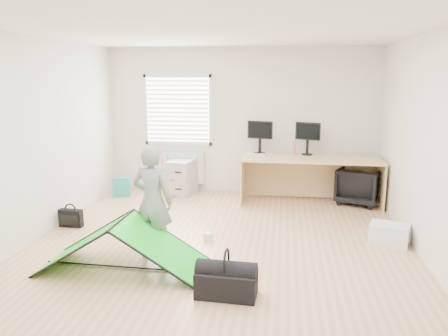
# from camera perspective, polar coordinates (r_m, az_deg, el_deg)

# --- Properties ---
(ground) EXTENTS (5.50, 5.50, 0.00)m
(ground) POSITION_cam_1_polar(r_m,az_deg,el_deg) (5.84, -0.55, -9.98)
(ground) COLOR tan
(ground) RESTS_ON ground
(back_wall) EXTENTS (5.00, 0.02, 2.70)m
(back_wall) POSITION_cam_1_polar(r_m,az_deg,el_deg) (8.19, 2.28, 6.12)
(back_wall) COLOR silver
(back_wall) RESTS_ON ground
(window) EXTENTS (1.20, 0.06, 1.20)m
(window) POSITION_cam_1_polar(r_m,az_deg,el_deg) (8.33, -6.04, 7.54)
(window) COLOR silver
(window) RESTS_ON back_wall
(radiator) EXTENTS (1.00, 0.12, 0.60)m
(radiator) POSITION_cam_1_polar(r_m,az_deg,el_deg) (8.45, -5.94, 0.07)
(radiator) COLOR silver
(radiator) RESTS_ON back_wall
(desk) EXTENTS (2.37, 0.79, 0.81)m
(desk) POSITION_cam_1_polar(r_m,az_deg,el_deg) (7.66, 11.22, -1.71)
(desk) COLOR tan
(desk) RESTS_ON ground
(filing_cabinet) EXTENTS (0.53, 0.63, 0.65)m
(filing_cabinet) POSITION_cam_1_polar(r_m,az_deg,el_deg) (8.21, -5.48, -1.18)
(filing_cabinet) COLOR #AEB1B3
(filing_cabinet) RESTS_ON ground
(monitor_left) EXTENTS (0.46, 0.20, 0.43)m
(monitor_left) POSITION_cam_1_polar(r_m,az_deg,el_deg) (7.86, 4.71, 3.43)
(monitor_left) COLOR black
(monitor_left) RESTS_ON desk
(monitor_right) EXTENTS (0.45, 0.25, 0.43)m
(monitor_right) POSITION_cam_1_polar(r_m,az_deg,el_deg) (7.86, 10.83, 3.23)
(monitor_right) COLOR black
(monitor_right) RESTS_ON desk
(keyboard) EXTENTS (0.45, 0.31, 0.02)m
(keyboard) POSITION_cam_1_polar(r_m,az_deg,el_deg) (7.80, 4.13, 1.84)
(keyboard) COLOR beige
(keyboard) RESTS_ON desk
(thermos) EXTENTS (0.08, 0.08, 0.26)m
(thermos) POSITION_cam_1_polar(r_m,az_deg,el_deg) (7.87, 9.07, 2.68)
(thermos) COLOR #BE6A7E
(thermos) RESTS_ON desk
(office_chair) EXTENTS (0.90, 0.91, 0.64)m
(office_chair) POSITION_cam_1_polar(r_m,az_deg,el_deg) (7.90, 17.24, -2.23)
(office_chair) COLOR black
(office_chair) RESTS_ON ground
(person) EXTENTS (0.55, 0.40, 1.39)m
(person) POSITION_cam_1_polar(r_m,az_deg,el_deg) (5.36, -9.31, -4.30)
(person) COLOR gray
(person) RESTS_ON ground
(kite) EXTENTS (1.90, 0.87, 0.58)m
(kite) POSITION_cam_1_polar(r_m,az_deg,el_deg) (5.19, -13.14, -9.68)
(kite) COLOR #12C31F
(kite) RESTS_ON ground
(storage_crate) EXTENTS (0.57, 0.48, 0.27)m
(storage_crate) POSITION_cam_1_polar(r_m,az_deg,el_deg) (6.20, 20.76, -8.09)
(storage_crate) COLOR white
(storage_crate) RESTS_ON ground
(tote_bag) EXTENTS (0.31, 0.17, 0.36)m
(tote_bag) POSITION_cam_1_polar(r_m,az_deg,el_deg) (8.25, -13.22, -2.42)
(tote_bag) COLOR teal
(tote_bag) RESTS_ON ground
(laptop_bag) EXTENTS (0.36, 0.12, 0.26)m
(laptop_bag) POSITION_cam_1_polar(r_m,az_deg,el_deg) (6.83, -19.37, -6.19)
(laptop_bag) COLOR black
(laptop_bag) RESTS_ON ground
(white_box) EXTENTS (0.13, 0.13, 0.10)m
(white_box) POSITION_cam_1_polar(r_m,az_deg,el_deg) (5.98, -2.05, -8.94)
(white_box) COLOR silver
(white_box) RESTS_ON ground
(duffel_bag) EXTENTS (0.62, 0.34, 0.27)m
(duffel_bag) POSITION_cam_1_polar(r_m,az_deg,el_deg) (4.53, 0.31, -14.88)
(duffel_bag) COLOR black
(duffel_bag) RESTS_ON ground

